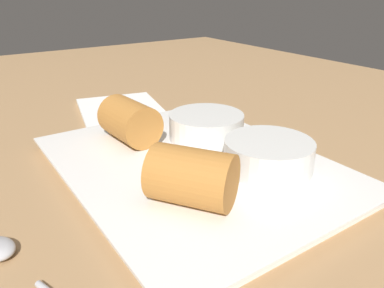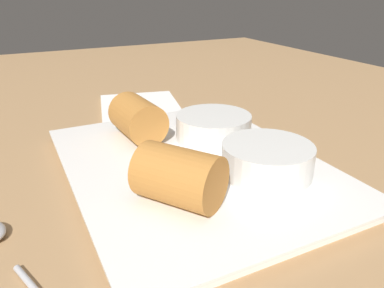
{
  "view_description": "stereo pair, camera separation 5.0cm",
  "coord_description": "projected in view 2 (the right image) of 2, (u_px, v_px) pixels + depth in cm",
  "views": [
    {
      "loc": [
        34.11,
        -20.36,
        21.81
      ],
      "look_at": [
        3.0,
        0.68,
        5.58
      ],
      "focal_mm": 35.0,
      "sensor_mm": 36.0,
      "label": 1
    },
    {
      "loc": [
        36.63,
        -16.04,
        21.81
      ],
      "look_at": [
        3.0,
        0.68,
        5.58
      ],
      "focal_mm": 35.0,
      "sensor_mm": 36.0,
      "label": 2
    }
  ],
  "objects": [
    {
      "name": "table_surface",
      "position": [
        176.0,
        171.0,
        0.45
      ],
      "size": [
        180.0,
        140.0,
        2.0
      ],
      "color": "#A87F54",
      "rests_on": "ground"
    },
    {
      "name": "roll_front_right",
      "position": [
        175.0,
        175.0,
        0.33
      ],
      "size": [
        9.0,
        8.42,
        5.19
      ],
      "color": "#B77533",
      "rests_on": "serving_plate"
    },
    {
      "name": "roll_front_left",
      "position": [
        136.0,
        117.0,
        0.47
      ],
      "size": [
        8.43,
        5.71,
        5.19
      ],
      "color": "#B77533",
      "rests_on": "serving_plate"
    },
    {
      "name": "dipping_bowl_near",
      "position": [
        214.0,
        126.0,
        0.47
      ],
      "size": [
        9.41,
        9.41,
        3.21
      ],
      "color": "silver",
      "rests_on": "serving_plate"
    },
    {
      "name": "napkin",
      "position": [
        140.0,
        106.0,
        0.64
      ],
      "size": [
        17.7,
        15.98,
        0.6
      ],
      "color": "white",
      "rests_on": "table_surface"
    },
    {
      "name": "spoon",
      "position": [
        2.0,
        248.0,
        0.3
      ],
      "size": [
        19.1,
        7.86,
        1.16
      ],
      "color": "#B2B2B7",
      "rests_on": "table_surface"
    },
    {
      "name": "dipping_bowl_far",
      "position": [
        267.0,
        158.0,
        0.38
      ],
      "size": [
        9.41,
        9.41,
        3.21
      ],
      "color": "silver",
      "rests_on": "serving_plate"
    },
    {
      "name": "serving_plate",
      "position": [
        192.0,
        167.0,
        0.42
      ],
      "size": [
        33.76,
        26.22,
        1.5
      ],
      "color": "white",
      "rests_on": "table_surface"
    }
  ]
}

